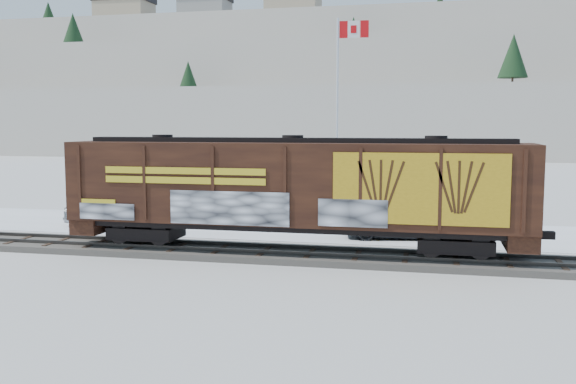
% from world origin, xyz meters
% --- Properties ---
extents(ground, '(500.00, 500.00, 0.00)m').
position_xyz_m(ground, '(0.00, 0.00, 0.00)').
color(ground, white).
rests_on(ground, ground).
extents(rail_track, '(50.00, 3.40, 0.43)m').
position_xyz_m(rail_track, '(0.00, 0.00, 0.15)').
color(rail_track, '#59544C').
rests_on(rail_track, ground).
extents(parking_strip, '(40.00, 8.00, 0.03)m').
position_xyz_m(parking_strip, '(0.00, 7.50, 0.01)').
color(parking_strip, white).
rests_on(parking_strip, ground).
extents(hillside, '(360.00, 110.00, 93.00)m').
position_xyz_m(hillside, '(-0.05, 139.79, 14.37)').
color(hillside, white).
rests_on(hillside, ground).
extents(hopper_railcar, '(19.72, 3.06, 4.73)m').
position_xyz_m(hopper_railcar, '(3.20, -0.01, 3.06)').
color(hopper_railcar, black).
rests_on(hopper_railcar, rail_track).
extents(flagpole, '(2.30, 0.90, 12.05)m').
position_xyz_m(flagpole, '(3.38, 12.27, 4.49)').
color(flagpole, silver).
rests_on(flagpole, ground).
extents(car_silver, '(4.61, 2.26, 1.51)m').
position_xyz_m(car_silver, '(-8.96, 6.07, 0.79)').
color(car_silver, '#B5B8BD').
rests_on(car_silver, parking_strip).
extents(car_white, '(5.20, 3.60, 1.63)m').
position_xyz_m(car_white, '(-2.96, 8.23, 0.84)').
color(car_white, silver).
rests_on(car_white, parking_strip).
extents(car_dark, '(5.46, 2.97, 1.50)m').
position_xyz_m(car_dark, '(7.17, 5.71, 0.78)').
color(car_dark, black).
rests_on(car_dark, parking_strip).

